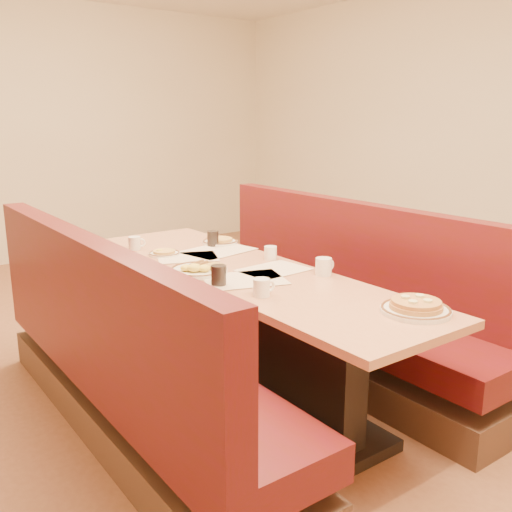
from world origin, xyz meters
TOP-DOWN VIEW (x-y plane):
  - ground at (0.00, 0.00)m, footprint 8.00×8.00m
  - room_envelope at (0.00, 0.00)m, footprint 6.04×8.04m
  - diner_table at (0.00, 0.00)m, footprint 0.70×2.50m
  - booth_left at (-0.73, 0.00)m, footprint 0.55×2.50m
  - booth_right at (0.73, 0.00)m, footprint 0.55×2.50m
  - placemat_near_left at (-0.12, -0.17)m, footprint 0.48×0.42m
  - placemat_near_right at (0.12, -0.10)m, footprint 0.38×0.30m
  - placemat_far_left at (-0.12, 0.43)m, footprint 0.43×0.38m
  - placemat_far_right at (0.12, 0.47)m, footprint 0.48×0.40m
  - pancake_plate at (0.19, -1.02)m, footprint 0.30×0.30m
  - eggs_plate at (-0.24, 0.10)m, footprint 0.32×0.32m
  - extra_plate_mid at (0.25, 0.65)m, footprint 0.24×0.24m
  - extra_plate_far at (-0.20, 0.57)m, footprint 0.19×0.19m
  - coffee_mug_a at (0.28, -0.33)m, footprint 0.12×0.09m
  - coffee_mug_b at (-0.21, -0.44)m, footprint 0.11×0.08m
  - coffee_mug_c at (0.26, 0.10)m, footprint 0.10×0.07m
  - coffee_mug_d at (-0.28, 0.83)m, footprint 0.10×0.08m
  - soda_tumbler_near at (-0.28, -0.17)m, footprint 0.08×0.08m
  - soda_tumbler_mid at (0.17, 0.60)m, footprint 0.07×0.07m

SIDE VIEW (x-z plane):
  - ground at x=0.00m, z-range 0.00..0.00m
  - booth_left at x=-0.73m, z-range -0.16..0.89m
  - booth_right at x=0.73m, z-range -0.16..0.89m
  - diner_table at x=0.00m, z-range 0.00..0.75m
  - placemat_near_left at x=-0.12m, z-range 0.75..0.76m
  - placemat_near_right at x=0.12m, z-range 0.75..0.76m
  - placemat_far_left at x=-0.12m, z-range 0.75..0.76m
  - placemat_far_right at x=0.12m, z-range 0.75..0.76m
  - extra_plate_far at x=-0.20m, z-range 0.74..0.78m
  - extra_plate_mid at x=0.25m, z-range 0.74..0.79m
  - eggs_plate at x=-0.24m, z-range 0.74..0.80m
  - pancake_plate at x=0.19m, z-range 0.74..0.81m
  - coffee_mug_c at x=0.26m, z-range 0.75..0.83m
  - coffee_mug_d at x=-0.28m, z-range 0.75..0.83m
  - coffee_mug_b at x=-0.21m, z-range 0.75..0.84m
  - coffee_mug_a at x=0.28m, z-range 0.75..0.84m
  - soda_tumbler_mid at x=0.17m, z-range 0.75..0.85m
  - soda_tumbler_near at x=-0.28m, z-range 0.75..0.86m
  - room_envelope at x=0.00m, z-range 0.52..3.34m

